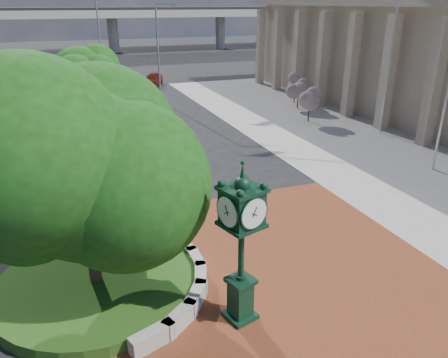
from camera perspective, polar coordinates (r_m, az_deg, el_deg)
ground at (r=15.43m, az=2.84°, el=-10.33°), size 200.00×200.00×0.00m
plaza at (r=14.66m, az=4.43°, el=-12.21°), size 12.00×12.00×0.04m
sidewalk at (r=31.65m, az=22.70°, el=5.26°), size 20.00×50.00×0.04m
planter_wall at (r=14.57m, az=-7.16°, el=-11.40°), size 2.96×6.77×0.54m
grass_bed at (r=14.38m, az=-16.27°, el=-13.06°), size 6.10×6.10×0.40m
overpass at (r=82.07m, az=-18.34°, el=19.85°), size 90.00×12.00×7.50m
tree_planter at (r=12.74m, az=-17.93°, el=0.07°), size 5.20×5.20×6.33m
tree_street at (r=30.35m, az=-18.37°, el=11.46°), size 4.40×4.40×5.45m
post_clock at (r=11.48m, az=2.29°, el=-7.80°), size 1.16×1.16×4.64m
parked_car at (r=48.25m, az=-9.28°, el=12.75°), size 3.06×4.23×1.34m
flagpole_b at (r=30.81m, az=20.97°, el=15.21°), size 1.52×0.77×10.38m
street_lamp_near at (r=39.51m, az=-8.35°, el=16.83°), size 1.78×0.72×8.18m
street_lamp_far at (r=51.13m, az=-15.76°, el=18.00°), size 2.03×0.38×9.05m
shrub_near at (r=33.06m, az=11.11°, el=10.03°), size 1.20×1.20×2.20m
shrub_mid at (r=37.25m, az=9.71°, el=11.46°), size 1.20×1.20×2.20m
shrub_far at (r=39.30m, az=9.27°, el=12.03°), size 1.20×1.20×2.20m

